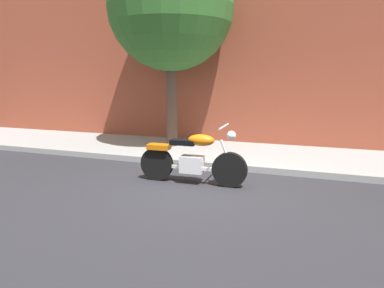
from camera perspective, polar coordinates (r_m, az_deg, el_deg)
ground_plane at (r=6.48m, az=1.56°, el=-7.24°), size 60.00×60.00×0.00m
sidewalk at (r=9.01m, az=6.92°, el=-1.65°), size 20.01×2.76×0.14m
building_facade at (r=10.60m, az=9.54°, el=21.91°), size 20.01×0.50×8.13m
motorcycle at (r=6.62m, az=0.00°, el=-2.57°), size 2.14×0.70×1.16m
street_tree at (r=9.71m, az=-3.53°, el=21.55°), size 3.31×3.31×5.49m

